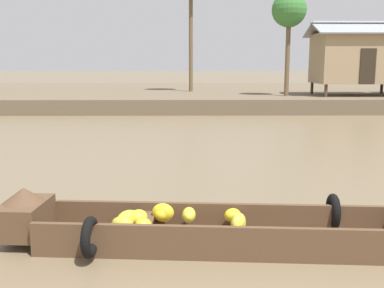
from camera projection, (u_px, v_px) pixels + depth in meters
ground_plane at (238, 158)px, 11.77m from camera, size 300.00×300.00×0.00m
riverbank_strip at (206, 94)px, 31.35m from camera, size 160.00×20.00×0.74m
banana_boat at (217, 228)px, 6.07m from camera, size 5.97×1.48×0.76m
stilt_house_left at (357, 57)px, 24.33m from camera, size 5.11×3.52×3.91m
palm_tree_far at (289, 11)px, 23.52m from camera, size 1.81×1.81×5.37m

